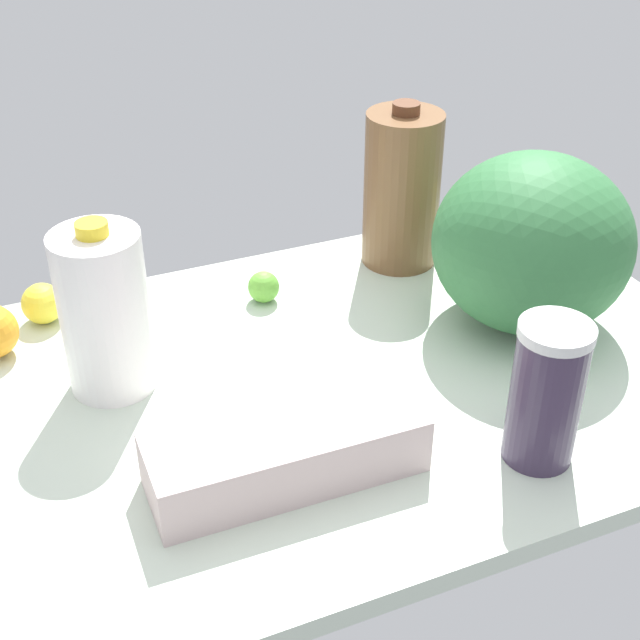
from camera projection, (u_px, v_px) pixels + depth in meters
The scene contains 9 objects.
countertop at pixel (320, 387), 127.37cm from camera, with size 120.00×76.00×3.00cm, color silver.
egg_carton at pixel (286, 452), 107.78cm from camera, with size 33.78×11.86×7.60cm, color beige.
milk_jug at pixel (105, 312), 119.47cm from camera, with size 12.10×12.10×25.18cm.
shaker_bottle at pixel (546, 393), 107.78cm from camera, with size 9.08×9.08×19.49cm.
watermelon at pixel (532, 243), 132.50cm from camera, with size 29.88×29.88×26.97cm, color #32713D.
chocolate_milk_jug at pixel (402, 189), 148.93cm from camera, with size 12.83×12.83×28.22cm.
lime_near_front at pixel (265, 287), 143.19cm from camera, with size 5.10×5.10×5.10cm, color #65B13A.
lemon_far_back at pixel (42, 303), 137.62cm from camera, with size 6.41×6.41×6.41cm, color yellow.
lemon_by_jug at pixel (536, 230), 157.70cm from camera, with size 7.13×7.13×7.13cm, color yellow.
Camera 1 is at (39.80, 93.64, 78.73)cm, focal length 50.00 mm.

